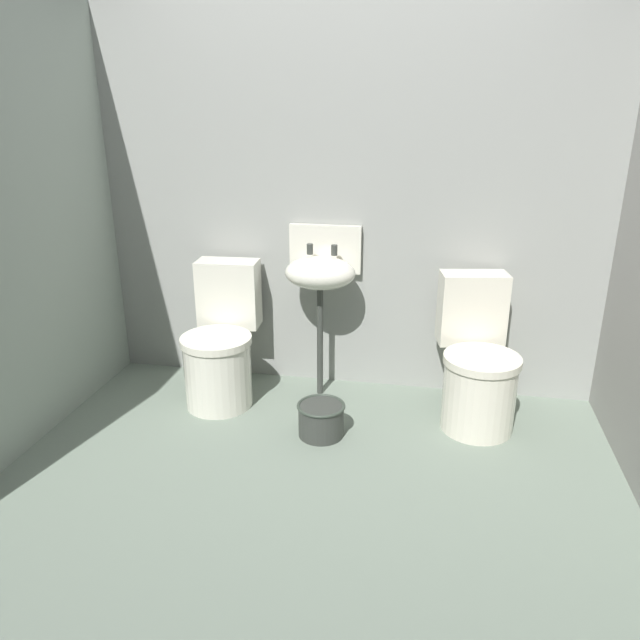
% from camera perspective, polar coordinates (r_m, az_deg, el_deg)
% --- Properties ---
extents(ground_plane, '(3.31, 2.56, 0.08)m').
position_cam_1_polar(ground_plane, '(2.95, -1.02, -15.48)').
color(ground_plane, slate).
extents(wall_back, '(3.31, 0.10, 2.19)m').
position_cam_1_polar(wall_back, '(3.55, 2.65, 10.75)').
color(wall_back, '#949791').
rests_on(wall_back, ground).
extents(toilet_left, '(0.42, 0.61, 0.78)m').
position_cam_1_polar(toilet_left, '(3.55, -9.25, -2.52)').
color(toilet_left, silver).
rests_on(toilet_left, ground).
extents(toilet_right, '(0.48, 0.65, 0.78)m').
position_cam_1_polar(toilet_right, '(3.37, 14.51, -4.25)').
color(toilet_right, silver).
rests_on(toilet_right, ground).
extents(sink, '(0.42, 0.35, 0.99)m').
position_cam_1_polar(sink, '(3.44, 0.09, 4.64)').
color(sink, '#363A35').
rests_on(sink, ground).
extents(bucket, '(0.25, 0.25, 0.18)m').
position_cam_1_polar(bucket, '(3.22, 0.10, -9.27)').
color(bucket, '#363A35').
rests_on(bucket, ground).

